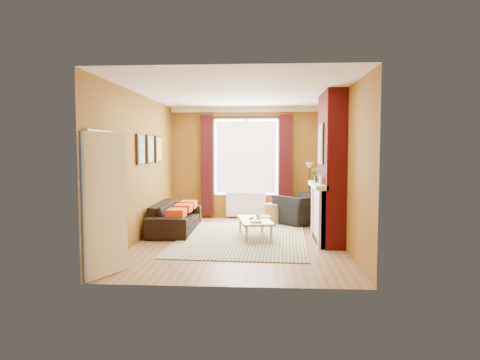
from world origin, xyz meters
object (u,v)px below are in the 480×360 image
at_px(armchair, 301,209).
at_px(wicker_stool, 272,214).
at_px(coffee_table, 255,221).
at_px(floor_lamp, 309,175).
at_px(sofa, 176,217).

distance_m(armchair, wicker_stool, 0.69).
relative_size(armchair, coffee_table, 0.86).
xyz_separation_m(coffee_table, floor_lamp, (1.25, 2.13, 0.79)).
bearing_deg(sofa, wicker_stool, -64.91).
bearing_deg(armchair, coffee_table, 14.96).
xyz_separation_m(sofa, armchair, (2.75, 1.04, 0.04)).
height_order(sofa, coffee_table, sofa).
bearing_deg(floor_lamp, armchair, -117.83).
height_order(armchair, floor_lamp, floor_lamp).
xyz_separation_m(coffee_table, wicker_stool, (0.36, 1.68, -0.10)).
height_order(sofa, floor_lamp, floor_lamp).
bearing_deg(floor_lamp, sofa, -153.92).
bearing_deg(wicker_stool, floor_lamp, 26.41).
xyz_separation_m(sofa, wicker_stool, (2.07, 1.01, -0.07)).
relative_size(wicker_stool, floor_lamp, 0.34).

